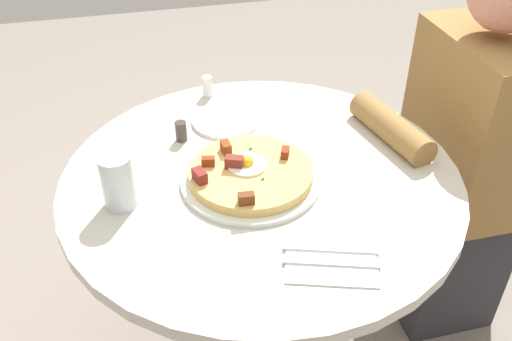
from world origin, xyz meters
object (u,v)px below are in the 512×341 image
object	(u,v)px
dining_table	(261,230)
person_seated	(459,178)
breakfast_pizza	(250,172)
salt_shaker	(207,86)
fork	(331,249)
knife	(332,263)
water_glass	(118,181)
pizza_plate	(251,179)
pepper_shaker	(181,131)
bread_plate	(225,121)

from	to	relation	value
dining_table	person_seated	distance (m)	0.63
breakfast_pizza	salt_shaker	size ratio (longest dim) A/B	4.75
breakfast_pizza	fork	world-z (taller)	breakfast_pizza
dining_table	fork	world-z (taller)	fork
knife	water_glass	distance (m)	0.46
pizza_plate	pepper_shaker	bearing A→B (deg)	31.62
bread_plate	salt_shaker	bearing A→B (deg)	7.24
breakfast_pizza	dining_table	bearing A→B (deg)	-57.64
bread_plate	fork	distance (m)	0.51
pizza_plate	water_glass	xyz separation A→B (m)	(-0.01, 0.28, 0.05)
knife	salt_shaker	size ratio (longest dim) A/B	3.14
knife	salt_shaker	distance (m)	0.70
pizza_plate	salt_shaker	size ratio (longest dim) A/B	5.38
salt_shaker	dining_table	bearing A→B (deg)	-172.18
dining_table	pepper_shaker	bearing A→B (deg)	40.19
bread_plate	fork	world-z (taller)	bread_plate
water_glass	fork	bearing A→B (deg)	-122.40
bread_plate	salt_shaker	xyz separation A→B (m)	(0.15, 0.02, 0.02)
dining_table	knife	distance (m)	0.35
pizza_plate	breakfast_pizza	size ratio (longest dim) A/B	1.13
breakfast_pizza	fork	xyz separation A→B (m)	(-0.25, -0.10, -0.02)
dining_table	knife	world-z (taller)	knife
pepper_shaker	pizza_plate	bearing A→B (deg)	-148.38
pizza_plate	pepper_shaker	size ratio (longest dim) A/B	6.16
bread_plate	knife	size ratio (longest dim) A/B	0.94
pizza_plate	salt_shaker	world-z (taller)	salt_shaker
pizza_plate	fork	bearing A→B (deg)	-158.88
person_seated	knife	world-z (taller)	person_seated
bread_plate	salt_shaker	distance (m)	0.15
person_seated	knife	size ratio (longest dim) A/B	6.31
person_seated	bread_plate	size ratio (longest dim) A/B	6.70
breakfast_pizza	pizza_plate	bearing A→B (deg)	-107.47
fork	water_glass	world-z (taller)	water_glass
water_glass	bread_plate	bearing A→B (deg)	-45.92
dining_table	person_seated	xyz separation A→B (m)	(0.12, -0.61, -0.04)
dining_table	bread_plate	xyz separation A→B (m)	(0.24, 0.03, 0.17)
dining_table	breakfast_pizza	bearing A→B (deg)	122.36
bread_plate	breakfast_pizza	bearing A→B (deg)	-179.42
pizza_plate	bread_plate	xyz separation A→B (m)	(0.26, 0.01, -0.00)
person_seated	pepper_shaker	xyz separation A→B (m)	(0.06, 0.77, 0.24)
knife	water_glass	bearing A→B (deg)	-18.68
pizza_plate	bread_plate	world-z (taller)	pizza_plate
breakfast_pizza	knife	xyz separation A→B (m)	(-0.28, -0.09, -0.02)
pizza_plate	fork	world-z (taller)	pizza_plate
dining_table	bread_plate	distance (m)	0.30
person_seated	water_glass	size ratio (longest dim) A/B	9.49
fork	salt_shaker	bearing A→B (deg)	-61.50
breakfast_pizza	fork	distance (m)	0.27
bread_plate	person_seated	bearing A→B (deg)	-100.11
breakfast_pizza	knife	bearing A→B (deg)	-162.90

